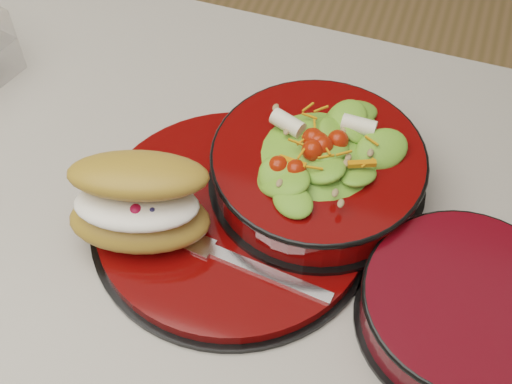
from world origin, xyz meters
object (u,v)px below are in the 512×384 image
(fork, at_px, (246,264))
(extra_bowl, at_px, (465,308))
(island_counter, at_px, (152,358))
(dinner_plate, at_px, (234,218))
(croissant, at_px, (139,202))
(salad_bowl, at_px, (318,162))

(fork, relative_size, extra_bowl, 0.85)
(island_counter, distance_m, dinner_plate, 0.48)
(croissant, xyz_separation_m, fork, (0.12, -0.01, -0.04))
(dinner_plate, bearing_deg, fork, -59.78)
(croissant, distance_m, fork, 0.13)
(island_counter, height_order, croissant, croissant)
(dinner_plate, xyz_separation_m, fork, (0.03, -0.06, 0.01))
(island_counter, xyz_separation_m, dinner_plate, (0.15, 0.01, 0.46))
(dinner_plate, bearing_deg, extra_bowl, -9.44)
(island_counter, bearing_deg, extra_bowl, -4.35)
(croissant, xyz_separation_m, extra_bowl, (0.35, 0.01, -0.04))
(salad_bowl, bearing_deg, croissant, -143.68)
(croissant, bearing_deg, island_counter, 135.21)
(salad_bowl, relative_size, fork, 1.36)
(island_counter, distance_m, croissant, 0.52)
(dinner_plate, height_order, extra_bowl, extra_bowl)
(croissant, height_order, fork, croissant)
(dinner_plate, xyz_separation_m, extra_bowl, (0.26, -0.04, 0.02))
(croissant, relative_size, extra_bowl, 0.78)
(island_counter, xyz_separation_m, extra_bowl, (0.41, -0.03, 0.48))
(dinner_plate, relative_size, fork, 1.76)
(fork, xyz_separation_m, extra_bowl, (0.22, 0.02, 0.01))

